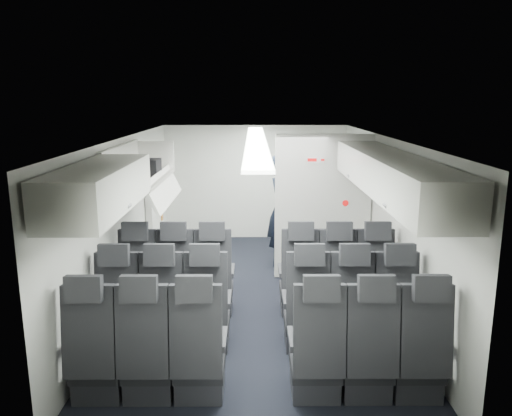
{
  "coord_description": "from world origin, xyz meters",
  "views": [
    {
      "loc": [
        -0.03,
        -6.34,
        2.64
      ],
      "look_at": [
        0.0,
        0.4,
        1.15
      ],
      "focal_mm": 35.0,
      "sensor_mm": 36.0,
      "label": 1
    }
  ],
  "objects_px": {
    "seat_row_front": "(256,283)",
    "seat_row_rear": "(258,357)",
    "carry_on_bag": "(143,169)",
    "flight_attendant": "(281,210)",
    "galley_unit": "(307,192)",
    "boarding_door": "(154,205)",
    "seat_row_mid": "(257,314)"
  },
  "relations": [
    {
      "from": "seat_row_front",
      "to": "boarding_door",
      "type": "bearing_deg",
      "value": 128.16
    },
    {
      "from": "seat_row_mid",
      "to": "galley_unit",
      "type": "height_order",
      "value": "galley_unit"
    },
    {
      "from": "galley_unit",
      "to": "seat_row_mid",
      "type": "bearing_deg",
      "value": -102.88
    },
    {
      "from": "boarding_door",
      "to": "carry_on_bag",
      "type": "distance_m",
      "value": 1.87
    },
    {
      "from": "carry_on_bag",
      "to": "seat_row_rear",
      "type": "bearing_deg",
      "value": -54.32
    },
    {
      "from": "seat_row_mid",
      "to": "seat_row_rear",
      "type": "bearing_deg",
      "value": -90.0
    },
    {
      "from": "seat_row_front",
      "to": "seat_row_mid",
      "type": "bearing_deg",
      "value": -90.0
    },
    {
      "from": "seat_row_mid",
      "to": "seat_row_rear",
      "type": "distance_m",
      "value": 0.9
    },
    {
      "from": "seat_row_rear",
      "to": "boarding_door",
      "type": "relative_size",
      "value": 1.79
    },
    {
      "from": "carry_on_bag",
      "to": "seat_row_mid",
      "type": "bearing_deg",
      "value": -39.86
    },
    {
      "from": "flight_attendant",
      "to": "seat_row_rear",
      "type": "bearing_deg",
      "value": -173.27
    },
    {
      "from": "seat_row_front",
      "to": "carry_on_bag",
      "type": "distance_m",
      "value": 2.02
    },
    {
      "from": "seat_row_front",
      "to": "seat_row_rear",
      "type": "height_order",
      "value": "same"
    },
    {
      "from": "seat_row_mid",
      "to": "galley_unit",
      "type": "relative_size",
      "value": 1.75
    },
    {
      "from": "galley_unit",
      "to": "carry_on_bag",
      "type": "relative_size",
      "value": 4.69
    },
    {
      "from": "boarding_door",
      "to": "flight_attendant",
      "type": "distance_m",
      "value": 2.06
    },
    {
      "from": "seat_row_mid",
      "to": "carry_on_bag",
      "type": "xyz_separation_m",
      "value": [
        -1.42,
        1.32,
        1.37
      ]
    },
    {
      "from": "seat_row_front",
      "to": "galley_unit",
      "type": "distance_m",
      "value": 3.43
    },
    {
      "from": "flight_attendant",
      "to": "seat_row_front",
      "type": "bearing_deg",
      "value": -178.88
    },
    {
      "from": "galley_unit",
      "to": "carry_on_bag",
      "type": "xyz_separation_m",
      "value": [
        -2.37,
        -2.83,
        0.82
      ]
    },
    {
      "from": "flight_attendant",
      "to": "galley_unit",
      "type": "bearing_deg",
      "value": -9.64
    },
    {
      "from": "seat_row_mid",
      "to": "carry_on_bag",
      "type": "distance_m",
      "value": 2.37
    },
    {
      "from": "galley_unit",
      "to": "boarding_door",
      "type": "bearing_deg",
      "value": -155.72
    },
    {
      "from": "seat_row_rear",
      "to": "flight_attendant",
      "type": "distance_m",
      "value": 3.81
    },
    {
      "from": "seat_row_front",
      "to": "seat_row_rear",
      "type": "bearing_deg",
      "value": -90.0
    },
    {
      "from": "boarding_door",
      "to": "carry_on_bag",
      "type": "xyz_separation_m",
      "value": [
        0.22,
        -1.66,
        0.82
      ]
    },
    {
      "from": "seat_row_rear",
      "to": "carry_on_bag",
      "type": "distance_m",
      "value": 2.97
    },
    {
      "from": "seat_row_front",
      "to": "flight_attendant",
      "type": "height_order",
      "value": "flight_attendant"
    },
    {
      "from": "seat_row_rear",
      "to": "flight_attendant",
      "type": "height_order",
      "value": "flight_attendant"
    },
    {
      "from": "seat_row_front",
      "to": "galley_unit",
      "type": "height_order",
      "value": "galley_unit"
    },
    {
      "from": "seat_row_rear",
      "to": "seat_row_front",
      "type": "bearing_deg",
      "value": 90.0
    },
    {
      "from": "seat_row_rear",
      "to": "carry_on_bag",
      "type": "relative_size",
      "value": 8.21
    }
  ]
}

